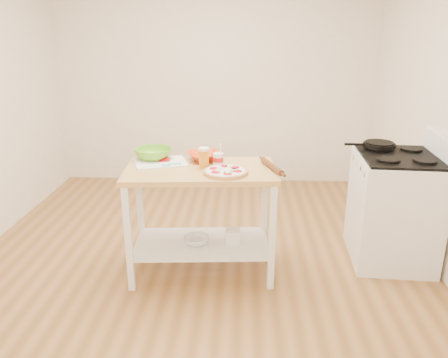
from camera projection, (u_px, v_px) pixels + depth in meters
room_shell at (195, 108)px, 3.36m from camera, size 4.04×4.54×2.74m
prep_island at (201, 199)px, 3.47m from camera, size 1.21×0.71×0.90m
gas_stove at (393, 208)px, 3.74m from camera, size 0.69×0.80×1.11m
skillet at (378, 145)px, 3.78m from camera, size 0.43×0.27×0.03m
pizza at (225, 171)px, 3.26m from camera, size 0.34×0.34×0.05m
cutting_board at (160, 162)px, 3.52m from camera, size 0.47×0.41×0.04m
spatula at (171, 164)px, 3.43m from camera, size 0.15×0.08×0.01m
knife at (153, 158)px, 3.59m from camera, size 0.27×0.05×0.01m
orange_bowl at (205, 156)px, 3.59m from camera, size 0.36×0.36×0.07m
green_bowl at (153, 154)px, 3.61m from camera, size 0.33×0.33×0.09m
beer_pint at (204, 158)px, 3.37m from camera, size 0.08×0.08×0.16m
yogurt_tub at (218, 159)px, 3.45m from camera, size 0.08×0.08×0.18m
rolling_pin at (272, 166)px, 3.36m from camera, size 0.16×0.37×0.04m
shelf_glass_bowl at (196, 240)px, 3.56m from camera, size 0.24×0.24×0.07m
shelf_bin at (233, 236)px, 3.57m from camera, size 0.12×0.12×0.12m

